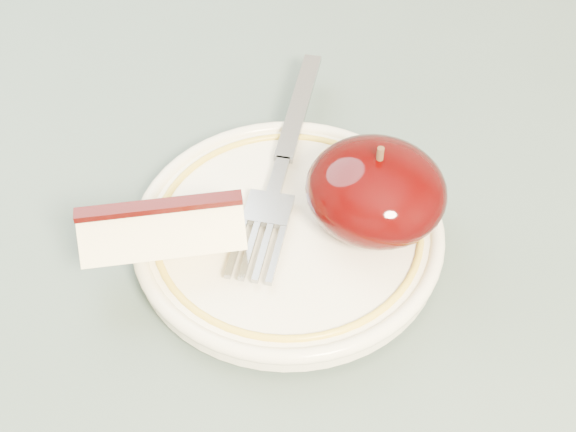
% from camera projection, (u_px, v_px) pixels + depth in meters
% --- Properties ---
extents(plate, '(0.18, 0.18, 0.02)m').
position_uv_depth(plate, '(288.00, 232.00, 0.47)').
color(plate, '#ECE1C5').
rests_on(plate, table).
extents(apple_half, '(0.08, 0.08, 0.06)m').
position_uv_depth(apple_half, '(376.00, 191.00, 0.46)').
color(apple_half, black).
rests_on(apple_half, plate).
extents(apple_wedge, '(0.10, 0.08, 0.04)m').
position_uv_depth(apple_wedge, '(163.00, 231.00, 0.44)').
color(apple_wedge, '#FFF0BB').
rests_on(apple_wedge, plate).
extents(fork, '(0.06, 0.20, 0.00)m').
position_uv_depth(fork, '(283.00, 161.00, 0.50)').
color(fork, gray).
rests_on(fork, plate).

